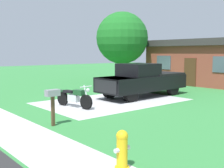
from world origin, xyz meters
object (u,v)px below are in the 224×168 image
object	(u,v)px
pickup_truck	(143,80)
mailbox	(53,98)
fire_hydrant	(122,150)
neighbor_house	(209,61)
shade_tree	(122,38)
motorcycle	(74,97)

from	to	relation	value
pickup_truck	mailbox	size ratio (longest dim) A/B	4.50
fire_hydrant	neighbor_house	xyz separation A→B (m)	(-7.93, 16.52, 1.36)
fire_hydrant	shade_tree	size ratio (longest dim) A/B	0.15
pickup_truck	motorcycle	bearing A→B (deg)	-87.69
fire_hydrant	neighbor_house	world-z (taller)	neighbor_house
fire_hydrant	mailbox	xyz separation A→B (m)	(-4.23, 0.63, 0.55)
motorcycle	neighbor_house	world-z (taller)	neighbor_house
motorcycle	mailbox	world-z (taller)	mailbox
motorcycle	mailbox	distance (m)	3.34
motorcycle	shade_tree	size ratio (longest dim) A/B	0.38
mailbox	neighbor_house	world-z (taller)	neighbor_house
pickup_truck	neighbor_house	xyz separation A→B (m)	(-1.18, 8.77, 0.84)
pickup_truck	fire_hydrant	world-z (taller)	pickup_truck
pickup_truck	mailbox	distance (m)	7.56
motorcycle	mailbox	size ratio (longest dim) A/B	1.74
pickup_truck	fire_hydrant	distance (m)	10.29
motorcycle	pickup_truck	xyz separation A→B (m)	(-0.19, 4.78, 0.48)
fire_hydrant	shade_tree	xyz separation A→B (m)	(-12.97, 11.73, 3.24)
mailbox	neighbor_house	xyz separation A→B (m)	(-3.70, 15.89, 0.81)
motorcycle	neighbor_house	xyz separation A→B (m)	(-1.38, 13.55, 1.32)
pickup_truck	shade_tree	distance (m)	7.87
mailbox	fire_hydrant	bearing A→B (deg)	-8.46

